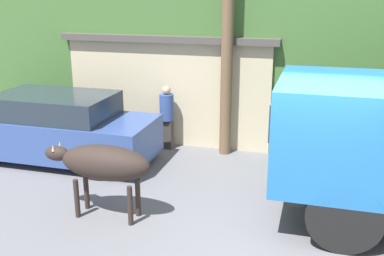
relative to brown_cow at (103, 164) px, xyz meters
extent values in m
plane|color=slate|center=(3.15, 0.29, -0.98)|extent=(60.00, 60.00, 0.00)
cube|color=#426B33|center=(3.15, 7.05, 0.89)|extent=(32.00, 6.03, 3.74)
cube|color=#C6B793|center=(-0.23, 5.13, 0.31)|extent=(5.17, 2.40, 2.57)
cube|color=#4C4742|center=(-0.23, 5.13, 1.67)|extent=(5.47, 2.70, 0.16)
cube|color=#236BB2|center=(3.81, 1.09, 0.60)|extent=(2.09, 2.47, 1.66)
cube|color=#232D38|center=(2.75, 1.09, 0.90)|extent=(0.04, 2.10, 0.58)
cylinder|color=black|center=(3.92, 0.13, -0.41)|extent=(1.14, 0.54, 1.14)
ellipsoid|color=#2D231E|center=(0.05, 0.00, 0.02)|extent=(1.60, 0.61, 0.61)
ellipsoid|color=#2D231E|center=(-0.87, 0.00, 0.09)|extent=(0.45, 0.26, 0.26)
cone|color=#B7AD93|center=(-0.87, -0.10, 0.23)|extent=(0.06, 0.06, 0.11)
cone|color=#B7AD93|center=(-0.87, 0.10, 0.23)|extent=(0.06, 0.06, 0.11)
cylinder|color=#2D231E|center=(-0.45, -0.17, -0.63)|extent=(0.09, 0.09, 0.69)
cylinder|color=#2D231E|center=(-0.45, 0.17, -0.63)|extent=(0.09, 0.09, 0.69)
cylinder|color=#2D231E|center=(0.54, -0.17, -0.63)|extent=(0.09, 0.09, 0.69)
cylinder|color=#2D231E|center=(0.54, 0.17, -0.63)|extent=(0.09, 0.09, 0.69)
cube|color=#334C8C|center=(-2.40, 2.20, -0.37)|extent=(4.77, 1.79, 0.85)
cube|color=#232D38|center=(-2.29, 2.20, 0.32)|extent=(2.62, 1.65, 0.52)
cylinder|color=black|center=(-0.93, 1.45, -0.65)|extent=(0.66, 0.29, 0.66)
cube|color=#38332D|center=(-0.11, 3.63, -0.61)|extent=(0.31, 0.22, 0.73)
cylinder|color=#334C8C|center=(-0.11, 3.63, 0.07)|extent=(0.38, 0.38, 0.64)
sphere|color=tan|center=(-0.11, 3.63, 0.50)|extent=(0.21, 0.21, 0.21)
cylinder|color=brown|center=(1.34, 3.67, 1.74)|extent=(0.27, 0.27, 5.45)
camera|label=1|loc=(3.38, -6.37, 2.80)|focal=42.00mm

